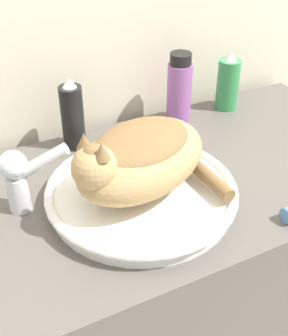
{
  "coord_description": "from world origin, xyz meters",
  "views": [
    {
      "loc": [
        -0.32,
        -0.43,
        1.48
      ],
      "look_at": [
        0.01,
        0.21,
        0.97
      ],
      "focal_mm": 50.0,
      "sensor_mm": 36.0,
      "label": 1
    }
  ],
  "objects_px": {
    "cat": "(139,157)",
    "faucet": "(20,176)",
    "spray_bottle_trigger": "(228,83)",
    "mouthwash_bottle": "(179,89)",
    "hairspray_can_black": "(72,116)"
  },
  "relations": [
    {
      "from": "cat",
      "to": "spray_bottle_trigger",
      "type": "distance_m",
      "value": 0.48
    },
    {
      "from": "mouthwash_bottle",
      "to": "hairspray_can_black",
      "type": "relative_size",
      "value": 1.03
    },
    {
      "from": "cat",
      "to": "faucet",
      "type": "distance_m",
      "value": 0.23
    },
    {
      "from": "hairspray_can_black",
      "to": "spray_bottle_trigger",
      "type": "height_order",
      "value": "hairspray_can_black"
    },
    {
      "from": "hairspray_can_black",
      "to": "spray_bottle_trigger",
      "type": "xyz_separation_m",
      "value": [
        0.43,
        -0.0,
        -0.01
      ]
    },
    {
      "from": "faucet",
      "to": "hairspray_can_black",
      "type": "bearing_deg",
      "value": 68.32
    },
    {
      "from": "hairspray_can_black",
      "to": "spray_bottle_trigger",
      "type": "bearing_deg",
      "value": -0.0
    },
    {
      "from": "mouthwash_bottle",
      "to": "hairspray_can_black",
      "type": "xyz_separation_m",
      "value": [
        -0.28,
        0.0,
        -0.01
      ]
    },
    {
      "from": "cat",
      "to": "faucet",
      "type": "height_order",
      "value": "cat"
    },
    {
      "from": "faucet",
      "to": "mouthwash_bottle",
      "type": "xyz_separation_m",
      "value": [
        0.45,
        0.17,
        0.01
      ]
    },
    {
      "from": "faucet",
      "to": "mouthwash_bottle",
      "type": "height_order",
      "value": "mouthwash_bottle"
    },
    {
      "from": "faucet",
      "to": "mouthwash_bottle",
      "type": "relative_size",
      "value": 0.81
    },
    {
      "from": "faucet",
      "to": "mouthwash_bottle",
      "type": "bearing_deg",
      "value": 43.33
    },
    {
      "from": "faucet",
      "to": "spray_bottle_trigger",
      "type": "height_order",
      "value": "spray_bottle_trigger"
    },
    {
      "from": "cat",
      "to": "faucet",
      "type": "xyz_separation_m",
      "value": [
        -0.21,
        0.09,
        -0.03
      ]
    }
  ]
}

